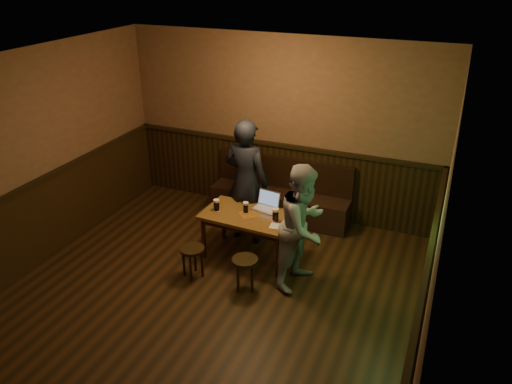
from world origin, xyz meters
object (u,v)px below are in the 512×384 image
at_px(stool_left, 192,254).
at_px(pint_mid, 246,207).
at_px(stool_right, 245,265).
at_px(pub_table, 249,220).
at_px(pint_left, 216,205).
at_px(bench, 281,199).
at_px(laptop, 267,204).
at_px(pint_right, 276,215).
at_px(person_suit, 246,182).
at_px(person_grey, 303,226).

xyz_separation_m(stool_left, pint_mid, (0.43, 0.74, 0.40)).
bearing_deg(stool_right, stool_left, -178.61).
xyz_separation_m(pub_table, pint_left, (-0.45, -0.06, 0.17)).
xyz_separation_m(bench, laptop, (0.15, -1.00, 0.41)).
distance_m(pint_left, laptop, 0.68).
bearing_deg(pint_mid, pub_table, -32.15).
xyz_separation_m(pint_right, laptop, (-0.24, 0.29, -0.03)).
distance_m(bench, stool_right, 1.97).
bearing_deg(stool_right, bench, 97.13).
bearing_deg(pint_left, stool_left, -93.48).
height_order(stool_left, stool_right, stool_right).
bearing_deg(pint_left, pub_table, 8.11).
xyz_separation_m(bench, pub_table, (-0.00, -1.27, 0.27)).
bearing_deg(pint_mid, stool_left, -119.88).
xyz_separation_m(pub_table, pint_mid, (-0.06, 0.04, 0.16)).
relative_size(bench, pint_right, 12.45).
distance_m(bench, stool_left, 2.03).
height_order(bench, pub_table, bench).
height_order(pint_left, pint_right, pint_right).
bearing_deg(person_suit, pint_left, 73.31).
bearing_deg(pint_right, laptop, 129.58).
bearing_deg(pub_table, stool_left, -122.28).
relative_size(pint_left, pint_right, 0.94).
height_order(pint_mid, laptop, laptop).
bearing_deg(pint_mid, stool_right, -67.23).
bearing_deg(stool_left, person_grey, 18.30).
height_order(pint_mid, person_grey, person_grey).
bearing_deg(pint_mid, person_grey, -18.51).
xyz_separation_m(stool_left, laptop, (0.64, 0.97, 0.38)).
relative_size(stool_right, person_suit, 0.24).
relative_size(stool_left, person_suit, 0.23).
distance_m(pub_table, stool_left, 0.89).
height_order(pint_mid, person_suit, person_suit).
distance_m(bench, pint_mid, 1.30).
distance_m(stool_right, person_suit, 1.36).
xyz_separation_m(person_suit, person_grey, (1.08, -0.72, -0.11)).
bearing_deg(pub_table, pint_mid, 150.21).
distance_m(stool_left, laptop, 1.22).
distance_m(pint_right, person_suit, 0.80).
distance_m(pub_table, laptop, 0.34).
height_order(pint_left, laptop, laptop).
bearing_deg(person_suit, person_grey, 152.32).
relative_size(stool_left, person_grey, 0.27).
distance_m(pint_left, pint_mid, 0.40).
height_order(pint_left, person_suit, person_suit).
bearing_deg(laptop, pub_table, -111.61).
height_order(stool_left, pint_right, pint_right).
xyz_separation_m(bench, pint_right, (0.39, -1.29, 0.44)).
height_order(stool_right, laptop, laptop).
distance_m(stool_left, pint_mid, 0.95).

